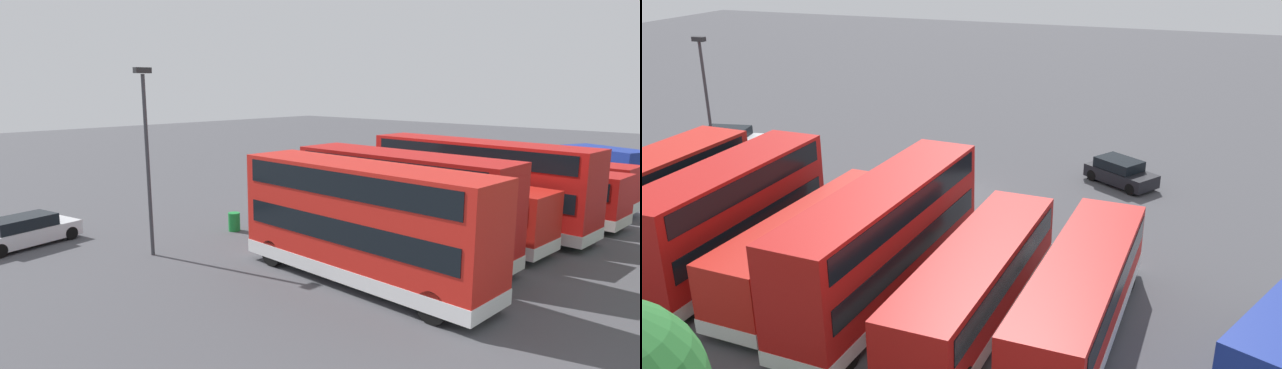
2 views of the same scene
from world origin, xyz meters
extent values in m
plane|color=#47474C|center=(0.00, 0.00, 0.00)|extent=(140.00, 140.00, 0.00)
cube|color=#B71411|center=(-9.12, 10.89, 1.65)|extent=(3.00, 11.09, 2.60)
cube|color=silver|center=(-9.12, 10.89, 0.62)|extent=(3.04, 11.13, 0.55)
cube|color=black|center=(-9.12, 10.89, 2.25)|extent=(3.03, 10.29, 0.90)
cube|color=black|center=(-9.35, 5.37, 2.25)|extent=(2.25, 0.15, 1.10)
cylinder|color=black|center=(-8.17, 6.75, 0.55)|extent=(0.34, 1.11, 1.10)
cylinder|color=black|center=(-10.42, 6.85, 0.55)|extent=(0.34, 1.11, 1.10)
cube|color=#B71411|center=(-5.49, 11.34, 1.65)|extent=(2.95, 11.16, 2.60)
cube|color=silver|center=(-5.49, 11.34, 0.62)|extent=(2.99, 11.20, 0.55)
cube|color=black|center=(-5.49, 11.34, 2.25)|extent=(2.98, 10.36, 0.90)
cube|color=black|center=(-5.70, 5.77, 2.25)|extent=(2.25, 0.14, 1.10)
cylinder|color=black|center=(-4.52, 7.16, 0.55)|extent=(0.34, 1.11, 1.10)
cylinder|color=black|center=(-6.77, 7.24, 0.55)|extent=(0.34, 1.11, 1.10)
cylinder|color=black|center=(-4.22, 15.43, 0.55)|extent=(0.34, 1.11, 1.10)
cube|color=#B71411|center=(-1.62, 10.74, 2.45)|extent=(3.15, 11.96, 4.20)
cube|color=silver|center=(-1.62, 10.74, 0.62)|extent=(3.19, 12.00, 0.55)
cube|color=black|center=(-1.62, 10.74, 2.25)|extent=(3.17, 11.16, 0.90)
cube|color=black|center=(-1.62, 10.74, 3.95)|extent=(3.17, 11.16, 0.90)
cube|color=black|center=(-1.92, 4.79, 2.25)|extent=(2.25, 0.17, 1.10)
cylinder|color=black|center=(-0.72, 6.16, 0.55)|extent=(0.36, 1.11, 1.10)
cylinder|color=black|center=(-2.97, 6.28, 0.55)|extent=(0.36, 1.11, 1.10)
cylinder|color=black|center=(-0.26, 15.20, 0.55)|extent=(0.36, 1.11, 1.10)
cylinder|color=black|center=(-2.51, 15.31, 0.55)|extent=(0.36, 1.11, 1.10)
cube|color=red|center=(1.60, 10.64, 1.65)|extent=(3.05, 10.51, 2.60)
cube|color=silver|center=(1.60, 10.64, 0.62)|extent=(3.10, 10.55, 0.55)
cube|color=black|center=(1.60, 10.64, 2.25)|extent=(3.07, 9.72, 0.90)
cube|color=black|center=(1.34, 5.42, 2.25)|extent=(2.25, 0.17, 1.10)
cylinder|color=black|center=(2.54, 6.79, 0.55)|extent=(0.35, 1.11, 1.10)
cylinder|color=black|center=(0.29, 6.90, 0.55)|extent=(0.35, 1.11, 1.10)
cylinder|color=black|center=(2.91, 14.38, 0.55)|extent=(0.35, 1.11, 1.10)
cylinder|color=black|center=(0.66, 14.49, 0.55)|extent=(0.35, 1.11, 1.10)
cube|color=#B71411|center=(5.30, 10.80, 2.45)|extent=(2.70, 10.06, 4.20)
cube|color=silver|center=(5.30, 10.80, 0.62)|extent=(2.74, 10.10, 0.55)
cube|color=black|center=(5.30, 10.80, 2.25)|extent=(2.74, 9.26, 0.90)
cube|color=black|center=(5.30, 10.80, 3.95)|extent=(2.74, 9.26, 0.90)
cube|color=black|center=(5.23, 5.76, 2.25)|extent=(2.25, 0.09, 1.10)
cylinder|color=black|center=(6.37, 7.17, 0.55)|extent=(0.32, 1.10, 1.10)
cylinder|color=black|center=(4.12, 7.21, 0.55)|extent=(0.32, 1.10, 1.10)
cylinder|color=black|center=(6.48, 14.39, 0.55)|extent=(0.32, 1.10, 1.10)
cylinder|color=black|center=(4.23, 14.43, 0.55)|extent=(0.32, 1.10, 1.10)
cube|color=red|center=(8.96, 11.63, 2.45)|extent=(2.81, 10.68, 4.20)
cube|color=silver|center=(8.96, 11.63, 0.62)|extent=(2.85, 10.72, 0.55)
cube|color=black|center=(8.96, 11.63, 2.25)|extent=(2.85, 9.89, 0.90)
cube|color=black|center=(8.83, 6.29, 2.25)|extent=(2.25, 0.12, 1.10)
cylinder|color=black|center=(9.99, 7.69, 0.55)|extent=(0.33, 1.11, 1.10)
cylinder|color=black|center=(7.74, 7.74, 0.55)|extent=(0.33, 1.11, 1.10)
cube|color=black|center=(-8.50, -4.77, 0.53)|extent=(4.29, 3.67, 0.70)
cube|color=black|center=(-8.33, -4.88, 1.15)|extent=(2.88, 2.67, 0.55)
cylinder|color=black|center=(-10.09, -4.69, 0.32)|extent=(0.66, 0.53, 0.64)
cylinder|color=black|center=(-9.21, -3.35, 0.32)|extent=(0.66, 0.53, 0.64)
cylinder|color=black|center=(-7.79, -6.20, 0.32)|extent=(0.66, 0.53, 0.64)
cylinder|color=black|center=(-6.91, -4.86, 0.32)|extent=(0.66, 0.53, 0.64)
cube|color=silver|center=(16.05, -2.75, 0.53)|extent=(4.86, 2.71, 0.70)
cube|color=black|center=(16.25, -2.71, 1.15)|extent=(3.03, 2.17, 0.55)
cylinder|color=black|center=(14.56, -3.88, 0.32)|extent=(0.67, 0.35, 0.64)
cylinder|color=black|center=(14.23, -2.32, 0.32)|extent=(0.67, 0.35, 0.64)
cylinder|color=black|center=(17.88, -3.18, 0.32)|extent=(0.67, 0.35, 0.64)
cylinder|color=black|center=(17.54, -1.62, 0.32)|extent=(0.67, 0.35, 0.64)
cylinder|color=#38383D|center=(12.70, 2.77, 3.93)|extent=(0.16, 0.16, 7.86)
cube|color=#262628|center=(12.70, 2.77, 8.01)|extent=(0.70, 0.30, 0.24)
cylinder|color=#197F33|center=(7.75, 2.15, 0.47)|extent=(0.60, 0.60, 0.95)
camera|label=1|loc=(24.10, 23.92, 7.41)|focal=30.20mm
camera|label=2|loc=(-12.18, 31.28, 13.29)|focal=37.81mm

